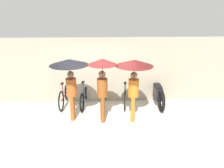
# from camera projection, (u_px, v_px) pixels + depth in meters

# --- Properties ---
(ground_plane) EXTENTS (30.00, 30.00, 0.00)m
(ground_plane) POSITION_uv_depth(u_px,v_px,m) (94.00, 126.00, 6.67)
(ground_plane) COLOR beige
(back_wall) EXTENTS (11.45, 0.12, 2.42)m
(back_wall) POSITION_uv_depth(u_px,v_px,m) (94.00, 70.00, 8.10)
(back_wall) COLOR gray
(back_wall) RESTS_ON ground
(parked_bicycle_0) EXTENTS (0.44, 1.68, 1.00)m
(parked_bicycle_0) POSITION_uv_depth(u_px,v_px,m) (64.00, 95.00, 7.99)
(parked_bicycle_0) COLOR black
(parked_bicycle_0) RESTS_ON ground
(parked_bicycle_1) EXTENTS (0.44, 1.76, 1.07)m
(parked_bicycle_1) POSITION_uv_depth(u_px,v_px,m) (85.00, 96.00, 8.00)
(parked_bicycle_1) COLOR black
(parked_bicycle_1) RESTS_ON ground
(parked_bicycle_2) EXTENTS (0.44, 1.74, 1.00)m
(parked_bicycle_2) POSITION_uv_depth(u_px,v_px,m) (105.00, 95.00, 8.02)
(parked_bicycle_2) COLOR black
(parked_bicycle_2) RESTS_ON ground
(parked_bicycle_3) EXTENTS (0.44, 1.78, 1.08)m
(parked_bicycle_3) POSITION_uv_depth(u_px,v_px,m) (125.00, 94.00, 8.07)
(parked_bicycle_3) COLOR black
(parked_bicycle_3) RESTS_ON ground
(pedestrian_leading) EXTENTS (1.15, 1.15, 2.01)m
(pedestrian_leading) POSITION_uv_depth(u_px,v_px,m) (70.00, 71.00, 6.46)
(pedestrian_leading) COLOR #9E4C1E
(pedestrian_leading) RESTS_ON ground
(pedestrian_center) EXTENTS (0.86, 0.86, 2.05)m
(pedestrian_center) POSITION_uv_depth(u_px,v_px,m) (102.00, 75.00, 6.39)
(pedestrian_center) COLOR brown
(pedestrian_center) RESTS_ON ground
(pedestrian_trailing) EXTENTS (1.11, 1.11, 2.00)m
(pedestrian_trailing) POSITION_uv_depth(u_px,v_px,m) (134.00, 72.00, 6.39)
(pedestrian_trailing) COLOR #C66B1E
(pedestrian_trailing) RESTS_ON ground
(motorcycle) EXTENTS (0.58, 2.08, 0.93)m
(motorcycle) POSITION_uv_depth(u_px,v_px,m) (158.00, 93.00, 8.11)
(motorcycle) COLOR black
(motorcycle) RESTS_ON ground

